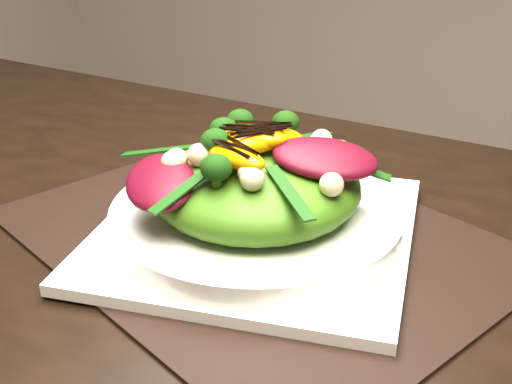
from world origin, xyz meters
The scene contains 10 objects.
dining_table centered at (0.00, 0.00, 0.73)m, with size 1.60×0.90×0.75m, color black.
placemat centered at (0.01, 0.10, 0.75)m, with size 0.45×0.34×0.00m, color black.
plate_base centered at (0.01, 0.10, 0.76)m, with size 0.28×0.28×0.01m, color white.
salad_bowl centered at (0.01, 0.10, 0.77)m, with size 0.27×0.27×0.02m, color silver.
lettuce_mound centered at (0.01, 0.10, 0.80)m, with size 0.19×0.19×0.07m, color #416D14.
radicchio_leaf centered at (0.07, 0.12, 0.84)m, with size 0.09×0.06×0.02m, color #450713.
orange_segment centered at (-0.01, 0.11, 0.85)m, with size 0.07×0.03×0.02m, color orange.
broccoli_floret centered at (-0.05, 0.14, 0.85)m, with size 0.04×0.04×0.04m, color #0D3509.
macadamia_nut centered at (0.04, 0.05, 0.84)m, with size 0.02×0.02×0.02m, color #C6BB8B.
balsamic_drizzle centered at (-0.01, 0.11, 0.86)m, with size 0.05×0.00×0.00m, color black.
Camera 1 is at (0.28, -0.39, 1.07)m, focal length 48.00 mm.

